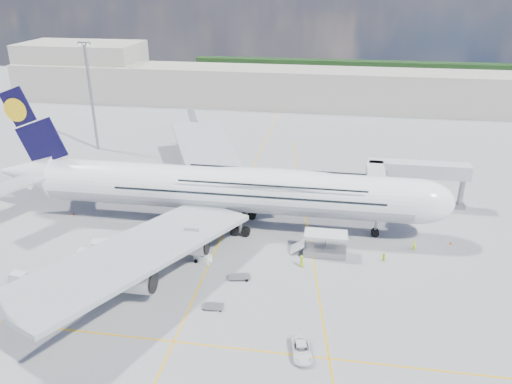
# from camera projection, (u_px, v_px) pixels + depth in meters

# --- Properties ---
(ground) EXTENTS (300.00, 300.00, 0.00)m
(ground) POSITION_uv_depth(u_px,v_px,m) (213.00, 255.00, 76.97)
(ground) COLOR gray
(ground) RESTS_ON ground
(taxi_line_main) EXTENTS (0.25, 220.00, 0.01)m
(taxi_line_main) POSITION_uv_depth(u_px,v_px,m) (213.00, 255.00, 76.96)
(taxi_line_main) COLOR #DEA20B
(taxi_line_main) RESTS_ON ground
(taxi_line_cross) EXTENTS (120.00, 0.25, 0.01)m
(taxi_line_cross) POSITION_uv_depth(u_px,v_px,m) (174.00, 341.00, 58.89)
(taxi_line_cross) COLOR #DEA20B
(taxi_line_cross) RESTS_ON ground
(taxi_line_diag) EXTENTS (14.16, 99.06, 0.01)m
(taxi_line_diag) POSITION_uv_depth(u_px,v_px,m) (308.00, 231.00, 84.00)
(taxi_line_diag) COLOR #DEA20B
(taxi_line_diag) RESTS_ON ground
(airliner) EXTENTS (77.26, 79.15, 23.71)m
(airliner) POSITION_uv_depth(u_px,v_px,m) (227.00, 189.00, 83.19)
(airliner) COLOR white
(airliner) RESTS_ON ground
(jet_bridge) EXTENTS (18.80, 12.10, 8.50)m
(jet_bridge) POSITION_uv_depth(u_px,v_px,m) (402.00, 175.00, 88.86)
(jet_bridge) COLOR #B7B7BC
(jet_bridge) RESTS_ON ground
(cargo_loader) EXTENTS (8.53, 3.20, 3.67)m
(cargo_loader) POSITION_uv_depth(u_px,v_px,m) (324.00, 247.00, 76.67)
(cargo_loader) COLOR silver
(cargo_loader) RESTS_ON ground
(light_mast) EXTENTS (3.00, 0.70, 25.50)m
(light_mast) POSITION_uv_depth(u_px,v_px,m) (91.00, 96.00, 118.01)
(light_mast) COLOR gray
(light_mast) RESTS_ON ground
(terminal) EXTENTS (180.00, 16.00, 12.00)m
(terminal) POSITION_uv_depth(u_px,v_px,m) (282.00, 87.00, 160.38)
(terminal) COLOR #B2AD9E
(terminal) RESTS_ON ground
(hangar) EXTENTS (40.00, 22.00, 18.00)m
(hangar) POSITION_uv_depth(u_px,v_px,m) (84.00, 69.00, 173.69)
(hangar) COLOR #B2AD9E
(hangar) RESTS_ON ground
(tree_line) EXTENTS (160.00, 6.00, 8.00)m
(tree_line) POSITION_uv_depth(u_px,v_px,m) (395.00, 72.00, 196.14)
(tree_line) COLOR #193814
(tree_line) RESTS_ON ground
(dolly_row_a) EXTENTS (3.03, 1.82, 1.83)m
(dolly_row_a) POSITION_uv_depth(u_px,v_px,m) (19.00, 279.00, 69.26)
(dolly_row_a) COLOR gray
(dolly_row_a) RESTS_ON ground
(dolly_row_b) EXTENTS (3.41, 2.04, 2.06)m
(dolly_row_b) POSITION_uv_depth(u_px,v_px,m) (86.00, 256.00, 74.55)
(dolly_row_b) COLOR gray
(dolly_row_b) RESTS_ON ground
(dolly_row_c) EXTENTS (2.62, 1.47, 1.63)m
(dolly_row_c) POSITION_uv_depth(u_px,v_px,m) (89.00, 265.00, 72.77)
(dolly_row_c) COLOR gray
(dolly_row_c) RESTS_ON ground
(dolly_back) EXTENTS (3.74, 2.64, 2.14)m
(dolly_back) POSITION_uv_depth(u_px,v_px,m) (101.00, 247.00, 76.98)
(dolly_back) COLOR gray
(dolly_back) RESTS_ON ground
(dolly_nose_far) EXTENTS (2.81, 1.61, 0.40)m
(dolly_nose_far) POSITION_uv_depth(u_px,v_px,m) (213.00, 306.00, 64.60)
(dolly_nose_far) COLOR gray
(dolly_nose_far) RESTS_ON ground
(dolly_nose_near) EXTENTS (3.24, 2.11, 0.44)m
(dolly_nose_near) POSITION_uv_depth(u_px,v_px,m) (239.00, 277.00, 70.86)
(dolly_nose_near) COLOR gray
(dolly_nose_near) RESTS_ON ground
(baggage_tug) EXTENTS (2.85, 2.00, 1.62)m
(baggage_tug) POSITION_uv_depth(u_px,v_px,m) (203.00, 258.00, 74.86)
(baggage_tug) COLOR silver
(baggage_tug) RESTS_ON ground
(catering_truck_inner) EXTENTS (8.17, 4.96, 4.55)m
(catering_truck_inner) POSITION_uv_depth(u_px,v_px,m) (231.00, 182.00, 98.01)
(catering_truck_inner) COLOR gray
(catering_truck_inner) RESTS_ON ground
(catering_truck_outer) EXTENTS (8.14, 5.54, 4.49)m
(catering_truck_outer) POSITION_uv_depth(u_px,v_px,m) (203.00, 145.00, 119.64)
(catering_truck_outer) COLOR gray
(catering_truck_outer) RESTS_ON ground
(service_van) EXTENTS (2.97, 4.97, 1.29)m
(service_van) POSITION_uv_depth(u_px,v_px,m) (302.00, 350.00, 56.62)
(service_van) COLOR white
(service_van) RESTS_ON ground
(crew_nose) EXTENTS (0.77, 0.66, 1.79)m
(crew_nose) POSITION_uv_depth(u_px,v_px,m) (414.00, 246.00, 77.69)
(crew_nose) COLOR #C6EA18
(crew_nose) RESTS_ON ground
(crew_loader) EXTENTS (0.99, 0.96, 1.60)m
(crew_loader) POSITION_uv_depth(u_px,v_px,m) (384.00, 258.00, 74.71)
(crew_loader) COLOR #BBF71A
(crew_loader) RESTS_ON ground
(crew_wing) EXTENTS (0.76, 1.14, 1.80)m
(crew_wing) POSITION_uv_depth(u_px,v_px,m) (132.00, 275.00, 70.18)
(crew_wing) COLOR #E3F81A
(crew_wing) RESTS_ON ground
(crew_van) EXTENTS (0.90, 1.09, 1.91)m
(crew_van) POSITION_uv_depth(u_px,v_px,m) (302.00, 261.00, 73.50)
(crew_van) COLOR #B6DA16
(crew_van) RESTS_ON ground
(crew_tug) EXTENTS (1.09, 0.66, 1.65)m
(crew_tug) POSITION_uv_depth(u_px,v_px,m) (123.00, 286.00, 67.91)
(crew_tug) COLOR #BEE418
(crew_tug) RESTS_ON ground
(cone_nose) EXTENTS (0.40, 0.40, 0.51)m
(cone_nose) POSITION_uv_depth(u_px,v_px,m) (451.00, 243.00, 79.90)
(cone_nose) COLOR #E6470C
(cone_nose) RESTS_ON ground
(cone_wing_left_inner) EXTENTS (0.38, 0.38, 0.49)m
(cone_wing_left_inner) POSITION_uv_depth(u_px,v_px,m) (243.00, 180.00, 104.00)
(cone_wing_left_inner) COLOR #E6470C
(cone_wing_left_inner) RESTS_ON ground
(cone_wing_left_outer) EXTENTS (0.39, 0.39, 0.50)m
(cone_wing_left_outer) POSITION_uv_depth(u_px,v_px,m) (219.00, 158.00, 116.64)
(cone_wing_left_outer) COLOR #E6470C
(cone_wing_left_outer) RESTS_ON ground
(cone_wing_right_inner) EXTENTS (0.38, 0.38, 0.48)m
(cone_wing_right_inner) POSITION_uv_depth(u_px,v_px,m) (137.00, 271.00, 72.34)
(cone_wing_right_inner) COLOR #E6470C
(cone_wing_right_inner) RESTS_ON ground
(cone_wing_right_outer) EXTENTS (0.44, 0.44, 0.56)m
(cone_wing_right_outer) POSITION_uv_depth(u_px,v_px,m) (73.00, 302.00, 65.49)
(cone_wing_right_outer) COLOR #E6470C
(cone_wing_right_outer) RESTS_ON ground
(cone_tail) EXTENTS (0.38, 0.38, 0.48)m
(cone_tail) POSITION_uv_depth(u_px,v_px,m) (74.00, 214.00, 89.51)
(cone_tail) COLOR #E6470C
(cone_tail) RESTS_ON ground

